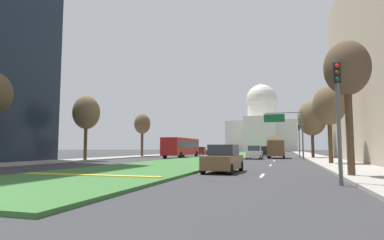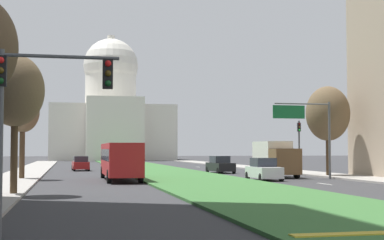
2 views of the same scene
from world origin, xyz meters
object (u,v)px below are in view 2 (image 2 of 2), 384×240
Objects in this scene: street_tree_right_far at (328,114)px; box_truck_delivery at (275,158)px; traffic_light_far_right at (299,141)px; city_bus at (120,158)px; street_tree_left_far at (23,113)px; street_tree_left_mid at (15,91)px; overhead_guide_sign at (309,124)px; traffic_light_near_left at (33,101)px; sedan_distant at (220,165)px; sedan_far_horizon at (81,164)px; sedan_midblock at (264,170)px; capitol_building at (111,118)px.

street_tree_right_far is 6.47m from box_truck_delivery.
street_tree_right_far is (1.70, -2.66, 2.40)m from traffic_light_far_right.
street_tree_left_far is at bearing 162.90° from city_bus.
overhead_guide_sign is at bearing 30.51° from street_tree_left_mid.
street_tree_right_far reaches higher than street_tree_left_far.
street_tree_right_far reaches higher than city_bus.
traffic_light_near_left is 45.61m from sedan_distant.
overhead_guide_sign reaches higher than sedan_far_horizon.
street_tree_right_far reaches higher than sedan_midblock.
overhead_guide_sign is (20.66, 28.82, 0.83)m from traffic_light_near_left.
capitol_building is at bearing 93.25° from sedan_midblock.
sedan_midblock is at bearing 59.57° from traffic_light_near_left.
sedan_far_horizon is (-20.02, 17.17, -2.52)m from traffic_light_far_right.
capitol_building is 109.38m from street_tree_left_mid.
street_tree_right_far reaches higher than traffic_light_near_left.
city_bus is at bearing 80.50° from traffic_light_near_left.
sedan_far_horizon is (-14.25, 9.71, -0.04)m from sedan_distant.
street_tree_left_far reaches higher than traffic_light_near_left.
overhead_guide_sign reaches higher than sedan_midblock.
box_truck_delivery is (20.83, 16.80, -3.88)m from street_tree_left_mid.
traffic_light_far_right is at bearing 6.13° from street_tree_left_far.
city_bus reaches higher than sedan_distant.
overhead_guide_sign reaches higher than traffic_light_far_right.
box_truck_delivery is (8.22, -91.75, -8.56)m from capitol_building.
street_tree_left_far is at bearing -104.26° from sedan_far_horizon.
city_bus is at bearing -132.63° from sedan_distant.
sedan_midblock is 0.70× the size of box_truck_delivery.
street_tree_left_mid is 16.33m from city_bus.
street_tree_left_far reaches higher than overhead_guide_sign.
street_tree_right_far is (24.02, 32.29, 1.92)m from traffic_light_near_left.
capitol_building is 92.87m from street_tree_right_far.
sedan_far_horizon is (-18.37, 23.30, -3.83)m from overhead_guide_sign.
sedan_midblock is at bearing -149.06° from street_tree_right_far.
box_truck_delivery is (16.67, -19.77, 0.88)m from sedan_far_horizon.
city_bus is at bearing -172.76° from street_tree_right_far.
traffic_light_near_left is 30.35m from city_bus.
overhead_guide_sign is 1.02× the size of box_truck_delivery.
traffic_light_far_right reaches higher than sedan_distant.
box_truck_delivery is at bearing -84.88° from capitol_building.
sedan_midblock is at bearing -86.75° from capitol_building.
box_truck_delivery is (2.74, 4.73, 0.84)m from sedan_midblock.
city_bus is at bearing -163.66° from traffic_light_far_right.
street_tree_left_far reaches higher than box_truck_delivery.
traffic_light_far_right is at bearing 74.88° from overhead_guide_sign.
capitol_building is 94.78m from city_bus.
street_tree_left_mid is at bearing -149.49° from overhead_guide_sign.
traffic_light_near_left is 40.29m from street_tree_right_far.
traffic_light_far_right reaches higher than city_bus.
sedan_midblock is at bearing -164.83° from overhead_guide_sign.
street_tree_left_mid is at bearing -141.11° from box_truck_delivery.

